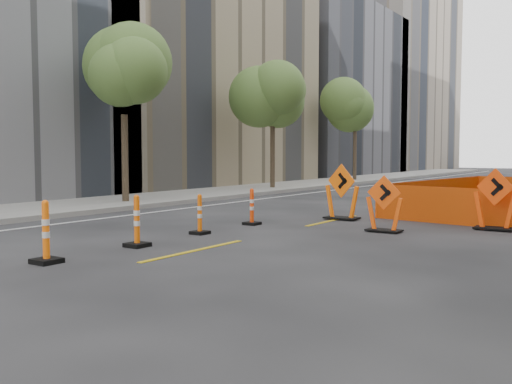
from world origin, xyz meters
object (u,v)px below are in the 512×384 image
Objects in this scene: channelizer_4 at (137,221)px; chevron_sign_right at (495,199)px; channelizer_5 at (200,214)px; chevron_sign_left at (342,192)px; channelizer_6 at (252,207)px; chevron_sign_center at (384,204)px; channelizer_3 at (46,232)px.

channelizer_4 is 0.70× the size of chevron_sign_right.
channelizer_4 is at bearing -87.19° from channelizer_5.
channelizer_6 is at bearing -106.55° from chevron_sign_left.
chevron_sign_right is (4.13, 0.09, -0.03)m from chevron_sign_left.
chevron_sign_center reaches higher than channelizer_6.
chevron_sign_center is (3.41, 7.04, 0.13)m from channelizer_3.
channelizer_6 is at bearing -142.73° from chevron_sign_right.
channelizer_5 is at bearing 90.94° from channelizer_3.
channelizer_3 is 8.91m from chevron_sign_left.
channelizer_4 is 1.10× the size of channelizer_6.
chevron_sign_left is 4.13m from chevron_sign_right.
chevron_sign_center is (3.48, 2.79, 0.21)m from channelizer_5.
channelizer_4 is at bearing 89.08° from channelizer_3.
channelizer_5 is 0.62× the size of chevron_sign_right.
chevron_sign_right reaches higher than channelizer_3.
chevron_sign_left is 1.04× the size of chevron_sign_right.
chevron_sign_right reaches higher than chevron_sign_center.
channelizer_4 is 5.96m from chevron_sign_center.
channelizer_6 is 3.51m from chevron_sign_center.
channelizer_3 is 0.81× the size of chevron_sign_center.
channelizer_4 is 1.13× the size of channelizer_5.
channelizer_6 reaches higher than channelizer_5.
chevron_sign_center is 0.89× the size of chevron_sign_right.
channelizer_5 is 0.98× the size of channelizer_6.
channelizer_5 is (-0.10, 2.12, -0.06)m from channelizer_4.
channelizer_4 reaches higher than channelizer_5.
channelizer_4 is at bearing -87.16° from chevron_sign_left.
chevron_sign_right is (5.60, 2.52, 0.28)m from channelizer_6.
chevron_sign_right is at bearing 15.99° from chevron_sign_left.
chevron_sign_center is at bearing -126.29° from chevron_sign_right.
channelizer_4 is 8.74m from chevron_sign_right.
channelizer_3 is at bearing -117.32° from chevron_sign_center.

